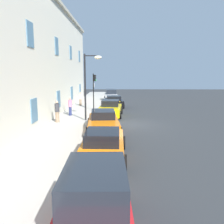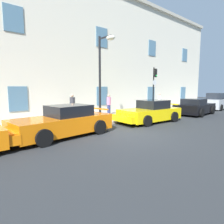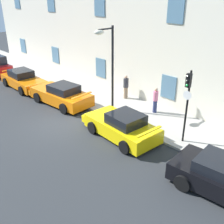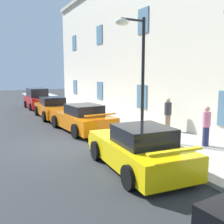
# 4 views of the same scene
# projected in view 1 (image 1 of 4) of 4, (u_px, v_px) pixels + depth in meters

# --- Properties ---
(ground_plane) EXTENTS (80.00, 80.00, 0.00)m
(ground_plane) POSITION_uv_depth(u_px,v_px,m) (127.00, 124.00, 18.39)
(ground_plane) COLOR #2B2D30
(sidewalk) EXTENTS (60.00, 3.69, 0.14)m
(sidewalk) POSITION_uv_depth(u_px,v_px,m) (73.00, 123.00, 18.44)
(sidewalk) COLOR #A8A399
(sidewalk) RESTS_ON ground
(building_facade) EXTENTS (40.53, 4.10, 10.37)m
(building_facade) POSITION_uv_depth(u_px,v_px,m) (22.00, 56.00, 17.67)
(building_facade) COLOR beige
(building_facade) RESTS_ON ground
(sportscar_red_lead) EXTENTS (5.03, 2.16, 1.41)m
(sportscar_red_lead) POSITION_uv_depth(u_px,v_px,m) (103.00, 145.00, 11.12)
(sportscar_red_lead) COLOR orange
(sportscar_red_lead) RESTS_ON ground
(sportscar_yellow_flank) EXTENTS (5.21, 2.44, 1.45)m
(sportscar_yellow_flank) POSITION_uv_depth(u_px,v_px,m) (103.00, 124.00, 15.64)
(sportscar_yellow_flank) COLOR orange
(sportscar_yellow_flank) RESTS_ON ground
(sportscar_white_middle) EXTENTS (4.71, 2.39, 1.45)m
(sportscar_white_middle) POSITION_uv_depth(u_px,v_px,m) (110.00, 110.00, 21.71)
(sportscar_white_middle) COLOR yellow
(sportscar_white_middle) RESTS_ON ground
(sportscar_tail_end) EXTENTS (4.65, 2.50, 1.36)m
(sportscar_tail_end) POSITION_uv_depth(u_px,v_px,m) (113.00, 102.00, 27.75)
(sportscar_tail_end) COLOR black
(sportscar_tail_end) RESTS_ON ground
(hatchback_parked) EXTENTS (3.82, 1.94, 1.78)m
(hatchback_parked) POSITION_uv_depth(u_px,v_px,m) (95.00, 206.00, 5.65)
(hatchback_parked) COLOR red
(hatchback_parked) RESTS_ON ground
(hatchback_distant) EXTENTS (3.75, 2.00, 1.72)m
(hatchback_distant) POSITION_uv_depth(u_px,v_px,m) (111.00, 96.00, 33.06)
(hatchback_distant) COLOR #B2B7BC
(hatchback_distant) RESTS_ON ground
(traffic_light) EXTENTS (0.44, 0.36, 3.74)m
(traffic_light) POSITION_uv_depth(u_px,v_px,m) (94.00, 85.00, 24.19)
(traffic_light) COLOR black
(traffic_light) RESTS_ON sidewalk
(street_lamp) EXTENTS (0.44, 1.42, 5.27)m
(street_lamp) POSITION_uv_depth(u_px,v_px,m) (90.00, 75.00, 18.71)
(street_lamp) COLOR black
(street_lamp) RESTS_ON sidewalk
(pedestrian_admiring) EXTENTS (0.50, 0.50, 1.56)m
(pedestrian_admiring) POSITION_uv_depth(u_px,v_px,m) (80.00, 99.00, 28.00)
(pedestrian_admiring) COLOR #8C7259
(pedestrian_admiring) RESTS_ON sidewalk
(pedestrian_strolling) EXTENTS (0.41, 0.41, 1.70)m
(pedestrian_strolling) POSITION_uv_depth(u_px,v_px,m) (57.00, 111.00, 18.42)
(pedestrian_strolling) COLOR #8C7259
(pedestrian_strolling) RESTS_ON sidewalk
(pedestrian_bystander) EXTENTS (0.44, 0.44, 1.64)m
(pedestrian_bystander) POSITION_uv_depth(u_px,v_px,m) (70.00, 106.00, 21.33)
(pedestrian_bystander) COLOR navy
(pedestrian_bystander) RESTS_ON sidewalk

